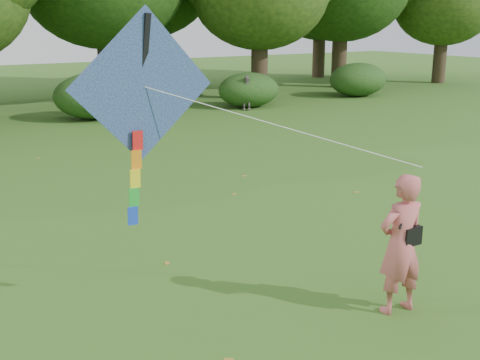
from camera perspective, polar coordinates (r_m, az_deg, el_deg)
ground at (r=8.63m, az=8.46°, el=-12.45°), size 100.00×100.00×0.00m
man_kite_flyer at (r=8.52m, az=14.99°, el=-5.91°), size 0.76×0.54×1.98m
bystander_right at (r=26.83m, az=0.60°, el=8.26°), size 0.94×0.83×1.53m
crossbody_bag at (r=8.53m, az=15.74°, el=-4.98°), size 0.43×0.20×0.75m
flying_kite at (r=8.05m, az=-9.15°, el=8.36°), size 4.09×2.35×2.91m
shrub_band at (r=23.94m, az=-21.64°, el=6.59°), size 39.15×3.22×1.88m
fallen_leaves at (r=12.15m, az=-6.81°, el=-4.05°), size 9.60×15.82×0.01m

